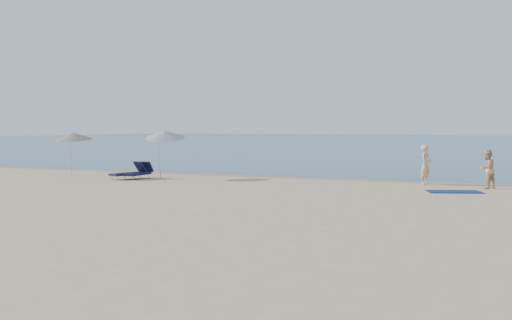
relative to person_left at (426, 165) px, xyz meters
The scene contains 10 objects.
ground 18.61m from the person_left, 100.69° to the right, with size 160.00×160.00×0.00m, color tan.
sea 81.81m from the person_left, 92.42° to the left, with size 240.00×160.00×0.01m, color navy.
wet_sand_strip 3.73m from the person_left, 161.77° to the left, with size 240.00×1.60×0.00m, color #847254.
person_left is the anchor object (origin of this frame).
person_right 2.66m from the person_left, 17.09° to the right, with size 0.75×0.59×1.55m, color tan.
beach_towel 3.31m from the person_left, 60.53° to the right, with size 1.97×1.09×0.03m, color #0E1C47.
umbrella_near 12.04m from the person_left, 169.79° to the right, with size 2.50×2.52×2.50m.
umbrella_far 16.43m from the person_left, 167.16° to the right, with size 2.09×2.11×2.32m.
lounger_left 13.58m from the person_left, 167.16° to the right, with size 1.07×1.92×0.81m.
lounger_right 13.17m from the person_left, 167.93° to the right, with size 0.64×1.83×0.80m.
Camera 1 is at (8.51, -9.49, 2.48)m, focal length 45.00 mm.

